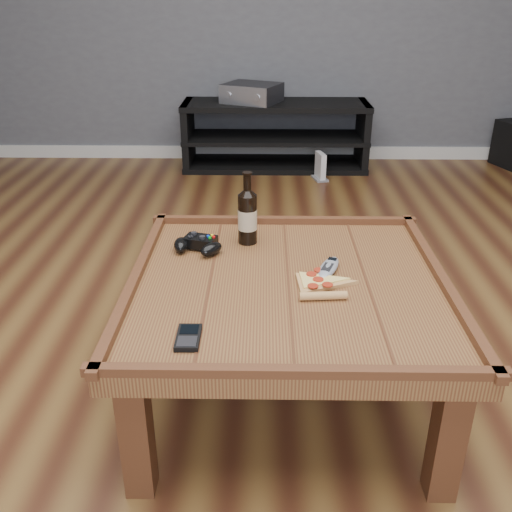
{
  "coord_description": "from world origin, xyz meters",
  "views": [
    {
      "loc": [
        -0.08,
        -1.6,
        1.3
      ],
      "look_at": [
        -0.1,
        0.04,
        0.52
      ],
      "focal_mm": 40.0,
      "sensor_mm": 36.0,
      "label": 1
    }
  ],
  "objects_px": {
    "game_controller": "(198,245)",
    "game_console": "(320,167)",
    "media_console": "(275,136)",
    "beer_bottle": "(247,215)",
    "pizza_slice": "(319,284)",
    "av_receiver": "(252,93)",
    "smartphone": "(188,337)",
    "remote_control": "(328,268)",
    "coffee_table": "(288,297)"
  },
  "relations": [
    {
      "from": "game_controller",
      "to": "game_console",
      "type": "relative_size",
      "value": 0.95
    },
    {
      "from": "media_console",
      "to": "beer_bottle",
      "type": "xyz_separation_m",
      "value": [
        -0.14,
        -2.45,
        0.31
      ]
    },
    {
      "from": "media_console",
      "to": "pizza_slice",
      "type": "relative_size",
      "value": 5.27
    },
    {
      "from": "beer_bottle",
      "to": "av_receiver",
      "type": "height_order",
      "value": "beer_bottle"
    },
    {
      "from": "pizza_slice",
      "to": "smartphone",
      "type": "xyz_separation_m",
      "value": [
        -0.37,
        -0.3,
        -0.0
      ]
    },
    {
      "from": "remote_control",
      "to": "av_receiver",
      "type": "bearing_deg",
      "value": 117.17
    },
    {
      "from": "remote_control",
      "to": "av_receiver",
      "type": "xyz_separation_m",
      "value": [
        -0.31,
        2.68,
        0.1
      ]
    },
    {
      "from": "game_console",
      "to": "beer_bottle",
      "type": "bearing_deg",
      "value": -116.59
    },
    {
      "from": "game_controller",
      "to": "remote_control",
      "type": "distance_m",
      "value": 0.47
    },
    {
      "from": "smartphone",
      "to": "remote_control",
      "type": "height_order",
      "value": "remote_control"
    },
    {
      "from": "beer_bottle",
      "to": "remote_control",
      "type": "bearing_deg",
      "value": -40.22
    },
    {
      "from": "smartphone",
      "to": "game_controller",
      "type": "bearing_deg",
      "value": 93.19
    },
    {
      "from": "remote_control",
      "to": "game_console",
      "type": "height_order",
      "value": "remote_control"
    },
    {
      "from": "pizza_slice",
      "to": "beer_bottle",
      "type": "bearing_deg",
      "value": 120.15
    },
    {
      "from": "smartphone",
      "to": "game_console",
      "type": "height_order",
      "value": "smartphone"
    },
    {
      "from": "game_console",
      "to": "remote_control",
      "type": "bearing_deg",
      "value": -109.0
    },
    {
      "from": "beer_bottle",
      "to": "media_console",
      "type": "bearing_deg",
      "value": 86.77
    },
    {
      "from": "pizza_slice",
      "to": "game_console",
      "type": "xyz_separation_m",
      "value": [
        0.23,
        2.47,
        -0.37
      ]
    },
    {
      "from": "media_console",
      "to": "remote_control",
      "type": "distance_m",
      "value": 2.69
    },
    {
      "from": "pizza_slice",
      "to": "game_console",
      "type": "bearing_deg",
      "value": 80.11
    },
    {
      "from": "game_controller",
      "to": "media_console",
      "type": "bearing_deg",
      "value": 100.0
    },
    {
      "from": "coffee_table",
      "to": "remote_control",
      "type": "bearing_deg",
      "value": 27.62
    },
    {
      "from": "av_receiver",
      "to": "beer_bottle",
      "type": "bearing_deg",
      "value": -64.05
    },
    {
      "from": "game_controller",
      "to": "pizza_slice",
      "type": "bearing_deg",
      "value": -15.42
    },
    {
      "from": "av_receiver",
      "to": "game_console",
      "type": "xyz_separation_m",
      "value": [
        0.51,
        -0.31,
        -0.48
      ]
    },
    {
      "from": "coffee_table",
      "to": "beer_bottle",
      "type": "bearing_deg",
      "value": 114.78
    },
    {
      "from": "media_console",
      "to": "game_console",
      "type": "distance_m",
      "value": 0.48
    },
    {
      "from": "game_controller",
      "to": "av_receiver",
      "type": "relative_size",
      "value": 0.38
    },
    {
      "from": "beer_bottle",
      "to": "pizza_slice",
      "type": "height_order",
      "value": "beer_bottle"
    },
    {
      "from": "coffee_table",
      "to": "beer_bottle",
      "type": "height_order",
      "value": "beer_bottle"
    },
    {
      "from": "beer_bottle",
      "to": "game_console",
      "type": "relative_size",
      "value": 1.34
    },
    {
      "from": "coffee_table",
      "to": "beer_bottle",
      "type": "relative_size",
      "value": 3.89
    },
    {
      "from": "pizza_slice",
      "to": "av_receiver",
      "type": "height_order",
      "value": "av_receiver"
    },
    {
      "from": "media_console",
      "to": "game_controller",
      "type": "distance_m",
      "value": 2.56
    },
    {
      "from": "remote_control",
      "to": "game_console",
      "type": "bearing_deg",
      "value": 105.81
    },
    {
      "from": "coffee_table",
      "to": "pizza_slice",
      "type": "bearing_deg",
      "value": -20.98
    },
    {
      "from": "game_controller",
      "to": "smartphone",
      "type": "xyz_separation_m",
      "value": [
        0.03,
        -0.56,
        -0.02
      ]
    },
    {
      "from": "pizza_slice",
      "to": "av_receiver",
      "type": "distance_m",
      "value": 2.8
    },
    {
      "from": "media_console",
      "to": "game_console",
      "type": "relative_size",
      "value": 7.07
    },
    {
      "from": "media_console",
      "to": "av_receiver",
      "type": "relative_size",
      "value": 2.87
    },
    {
      "from": "game_controller",
      "to": "av_receiver",
      "type": "height_order",
      "value": "av_receiver"
    },
    {
      "from": "coffee_table",
      "to": "av_receiver",
      "type": "bearing_deg",
      "value": 93.75
    },
    {
      "from": "coffee_table",
      "to": "media_console",
      "type": "relative_size",
      "value": 0.74
    },
    {
      "from": "coffee_table",
      "to": "smartphone",
      "type": "xyz_separation_m",
      "value": [
        -0.28,
        -0.34,
        0.07
      ]
    },
    {
      "from": "beer_bottle",
      "to": "game_console",
      "type": "distance_m",
      "value": 2.24
    },
    {
      "from": "media_console",
      "to": "av_receiver",
      "type": "height_order",
      "value": "av_receiver"
    },
    {
      "from": "beer_bottle",
      "to": "game_controller",
      "type": "distance_m",
      "value": 0.21
    },
    {
      "from": "game_controller",
      "to": "av_receiver",
      "type": "distance_m",
      "value": 2.53
    },
    {
      "from": "pizza_slice",
      "to": "remote_control",
      "type": "relative_size",
      "value": 1.46
    },
    {
      "from": "game_console",
      "to": "smartphone",
      "type": "bearing_deg",
      "value": -116.6
    }
  ]
}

